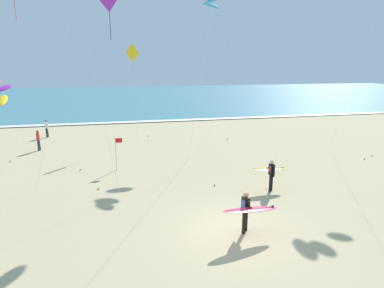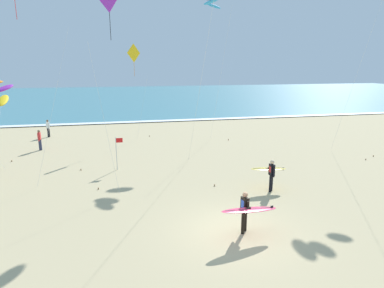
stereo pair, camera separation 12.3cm
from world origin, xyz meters
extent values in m
plane|color=tan|center=(0.00, 0.00, 0.00)|extent=(160.00, 160.00, 0.00)
cube|color=teal|center=(0.00, 55.64, 0.04)|extent=(160.00, 60.00, 0.08)
cube|color=white|center=(0.00, 25.94, 0.09)|extent=(160.00, 1.19, 0.01)
cylinder|color=black|center=(3.13, 3.53, 0.44)|extent=(0.13, 0.13, 0.88)
cylinder|color=black|center=(3.28, 3.69, 0.44)|extent=(0.13, 0.13, 0.88)
cube|color=black|center=(3.20, 3.61, 1.18)|extent=(0.21, 0.34, 0.60)
cube|color=red|center=(3.10, 3.61, 1.22)|extent=(0.02, 0.20, 0.32)
sphere|color=beige|center=(3.20, 3.61, 1.60)|extent=(0.21, 0.21, 0.21)
cylinder|color=black|center=(3.21, 3.38, 1.14)|extent=(0.09, 0.09, 0.56)
cylinder|color=black|center=(3.20, 3.84, 1.29)|extent=(0.09, 0.09, 0.26)
cylinder|color=black|center=(3.14, 3.93, 1.16)|extent=(0.25, 0.09, 0.14)
ellipsoid|color=#EFD14C|center=(3.19, 3.97, 1.12)|extent=(2.01, 0.61, 0.19)
cube|color=#333333|center=(3.19, 3.97, 1.16)|extent=(1.76, 0.06, 0.11)
cube|color=#262628|center=(4.03, 3.99, 1.05)|extent=(0.12, 0.01, 0.14)
cylinder|color=black|center=(0.19, -0.22, 0.44)|extent=(0.13, 0.13, 0.88)
cylinder|color=black|center=(0.36, -0.03, 0.44)|extent=(0.13, 0.13, 0.88)
cube|color=black|center=(0.28, -0.12, 1.18)|extent=(0.25, 0.37, 0.60)
cube|color=blue|center=(0.18, -0.14, 1.22)|extent=(0.04, 0.20, 0.32)
sphere|color=#A87A59|center=(0.28, -0.12, 1.60)|extent=(0.21, 0.21, 0.21)
cylinder|color=black|center=(0.32, -0.35, 1.29)|extent=(0.09, 0.09, 0.26)
cylinder|color=black|center=(0.27, -0.45, 1.16)|extent=(0.26, 0.12, 0.14)
cylinder|color=black|center=(0.24, 0.10, 1.14)|extent=(0.09, 0.09, 0.56)
ellipsoid|color=#D83359|center=(0.34, -0.48, 1.12)|extent=(2.44, 0.87, 0.31)
cube|color=#333333|center=(0.34, -0.48, 1.16)|extent=(2.08, 0.37, 0.22)
cube|color=#262628|center=(1.33, -0.32, 1.05)|extent=(0.12, 0.03, 0.14)
cylinder|color=black|center=(-4.53, 4.68, 8.12)|extent=(0.02, 0.02, 1.17)
cylinder|color=silver|center=(-5.10, 5.22, 3.82)|extent=(1.13, 1.09, 7.44)
cylinder|color=brown|center=(-5.66, 5.76, 0.05)|extent=(0.06, 0.06, 0.10)
ellipsoid|color=#2D99DB|center=(3.65, 16.74, 11.16)|extent=(1.42, 1.10, 0.58)
ellipsoid|color=#2D99DB|center=(2.94, 14.87, 11.16)|extent=(1.42, 1.10, 0.58)
cylinder|color=silver|center=(4.02, 15.53, 5.58)|extent=(1.47, 0.57, 10.96)
cylinder|color=brown|center=(4.75, 15.26, 0.05)|extent=(0.06, 0.06, 0.10)
cylinder|color=brown|center=(13.33, 8.11, 0.05)|extent=(0.06, 0.06, 0.10)
cylinder|color=red|center=(-8.86, 6.63, 9.09)|extent=(0.02, 0.02, 1.12)
cylinder|color=silver|center=(-7.89, 7.96, 4.32)|extent=(1.95, 2.68, 8.44)
cylinder|color=brown|center=(-6.93, 9.30, 0.05)|extent=(0.06, 0.06, 0.10)
cylinder|color=silver|center=(11.82, 8.92, 5.86)|extent=(0.75, 2.86, 11.53)
cylinder|color=brown|center=(12.18, 7.50, 0.05)|extent=(0.06, 0.06, 0.10)
cylinder|color=silver|center=(0.30, 7.38, 5.39)|extent=(0.46, 4.93, 10.58)
cylinder|color=brown|center=(0.53, 4.92, 0.05)|extent=(0.06, 0.06, 0.10)
ellipsoid|color=yellow|center=(-10.31, 7.70, 4.63)|extent=(0.60, 1.41, 0.62)
cylinder|color=brown|center=(-11.76, 12.23, 0.05)|extent=(0.06, 0.06, 0.10)
cube|color=yellow|center=(-3.05, 17.04, 7.36)|extent=(1.10, 1.05, 1.50)
cylinder|color=orange|center=(-3.05, 17.04, 6.05)|extent=(0.02, 0.02, 1.13)
cylinder|color=silver|center=(-2.47, 17.60, 2.79)|extent=(1.18, 1.12, 5.38)
cylinder|color=brown|center=(-1.88, 18.15, 0.05)|extent=(0.06, 0.06, 0.10)
ellipsoid|color=purple|center=(-10.79, 9.64, 5.12)|extent=(1.25, 1.32, 0.54)
cylinder|color=#2D334C|center=(-10.53, 15.11, 0.42)|extent=(0.22, 0.22, 0.84)
cube|color=red|center=(-10.53, 15.11, 1.11)|extent=(0.18, 0.32, 0.54)
sphere|color=brown|center=(-10.53, 15.11, 1.49)|extent=(0.20, 0.20, 0.20)
cylinder|color=red|center=(-10.53, 14.90, 1.01)|extent=(0.08, 0.08, 0.50)
cylinder|color=red|center=(-10.53, 15.32, 1.01)|extent=(0.08, 0.08, 0.50)
cylinder|color=black|center=(-10.87, 19.93, 0.42)|extent=(0.22, 0.22, 0.84)
cube|color=white|center=(-10.87, 19.93, 1.11)|extent=(0.34, 0.36, 0.54)
sphere|color=brown|center=(-10.87, 19.93, 1.49)|extent=(0.20, 0.20, 0.20)
cylinder|color=white|center=(-11.00, 20.09, 1.01)|extent=(0.08, 0.08, 0.50)
cylinder|color=white|center=(-10.74, 19.76, 1.01)|extent=(0.08, 0.08, 0.50)
cylinder|color=silver|center=(-4.69, 8.94, 1.05)|extent=(0.05, 0.05, 2.10)
cube|color=red|center=(-4.47, 8.94, 1.90)|extent=(0.40, 0.02, 0.28)
camera|label=1|loc=(-4.31, -11.09, 6.51)|focal=30.40mm
camera|label=2|loc=(-4.19, -11.11, 6.51)|focal=30.40mm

